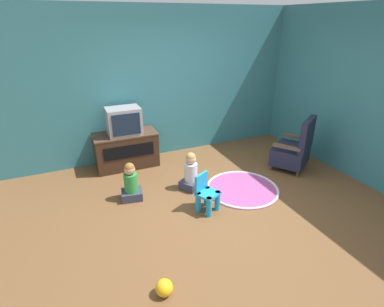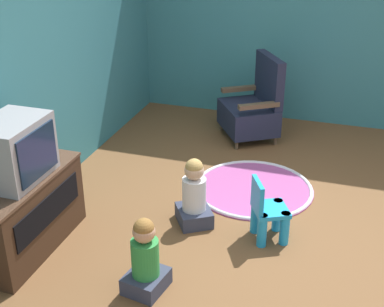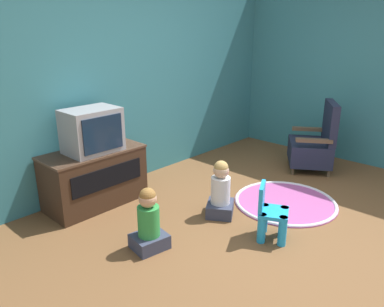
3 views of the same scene
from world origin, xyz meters
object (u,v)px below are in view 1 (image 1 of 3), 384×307
Objects in this scene: tv_cabinet at (126,149)px; child_watching_center at (131,184)px; yellow_kid_chair at (207,196)px; child_watching_left at (191,173)px; toy_ball at (164,288)px; television at (124,121)px; black_armchair at (294,150)px.

tv_cabinet is 1.86× the size of child_watching_center.
yellow_kid_chair is 0.64m from child_watching_left.
tv_cabinet is 2.98m from toy_ball.
television is 3.01m from black_armchair.
tv_cabinet is at bearing -58.68° from black_armchair.
yellow_kid_chair is 1.14m from child_watching_center.
toy_ball is (-1.01, -1.12, -0.14)m from yellow_kid_chair.
child_watching_left reaches higher than child_watching_center.
toy_ball is (-0.11, -1.82, -0.17)m from child_watching_center.
child_watching_left reaches higher than toy_ball.
toy_ball is (-2.99, -1.67, -0.27)m from black_armchair.
television is 0.93× the size of child_watching_left.
child_watching_left is (0.75, -1.16, -0.60)m from television.
television is 0.59× the size of black_armchair.
child_watching_center is at bearing -99.26° from tv_cabinet.
television reaches higher than child_watching_left.
tv_cabinet is 0.54m from television.
black_armchair is 1.62× the size of child_watching_center.
yellow_kid_chair is at bearing -17.77° from black_armchair.
toy_ball is (-1.05, -1.76, -0.18)m from child_watching_left.
black_armchair is (2.69, -1.29, 0.03)m from tv_cabinet.
black_armchair reaches higher than yellow_kid_chair.
television is at bearing 84.50° from yellow_kid_chair.
television is at bearing 84.20° from toy_ball.
black_armchair is 3.43m from toy_ball.
black_armchair is at bearing 6.40° from child_watching_center.
television is (0.00, -0.03, 0.54)m from tv_cabinet.
child_watching_center is at bearing -99.54° from television.
child_watching_center is at bearing 114.84° from yellow_kid_chair.
black_armchair is (2.69, -1.25, -0.51)m from television.
toy_ball is at bearing -4.01° from black_armchair.
black_armchair reaches higher than toy_ball.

